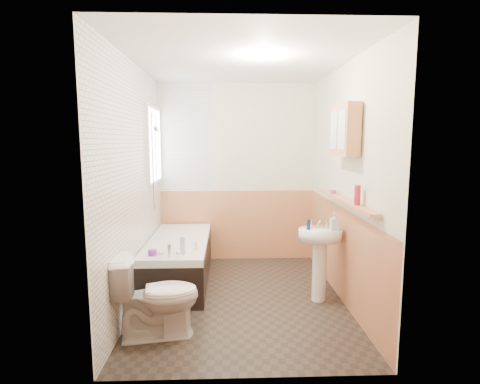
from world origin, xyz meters
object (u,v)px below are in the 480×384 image
(bathtub, at_px, (179,259))
(medicine_cabinet, at_px, (344,130))
(toilet, at_px, (157,296))
(sink, at_px, (320,250))
(pine_shelf, at_px, (346,201))

(bathtub, xyz_separation_m, medicine_cabinet, (1.74, -0.75, 1.53))
(bathtub, relative_size, toilet, 2.24)
(sink, height_order, pine_shelf, pine_shelf)
(sink, distance_m, medicine_cabinet, 1.27)
(toilet, distance_m, medicine_cabinet, 2.35)
(toilet, relative_size, sink, 0.83)
(toilet, xyz_separation_m, medicine_cabinet, (1.77, 0.55, 1.45))
(sink, xyz_separation_m, pine_shelf, (0.20, -0.17, 0.55))
(pine_shelf, bearing_deg, bathtub, 156.26)
(bathtub, relative_size, medicine_cabinet, 2.98)
(sink, xyz_separation_m, medicine_cabinet, (0.17, -0.14, 1.25))
(sink, bearing_deg, bathtub, 149.89)
(bathtub, distance_m, sink, 1.71)
(toilet, bearing_deg, bathtub, -10.78)
(toilet, bearing_deg, medicine_cabinet, -82.30)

